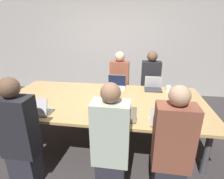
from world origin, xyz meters
TOP-DOWN VIEW (x-y plane):
  - ground_plane at (0.00, 0.00)m, footprint 24.00×24.00m
  - curtain_wall at (0.00, 2.32)m, footprint 12.00×0.06m
  - conference_table at (0.00, 0.00)m, footprint 3.34×1.61m
  - laptop_near_right at (0.89, -0.66)m, footprint 0.32×0.24m
  - person_near_right at (0.95, -1.04)m, footprint 0.40×0.24m
  - laptop_far_center at (0.16, 0.63)m, footprint 0.35×0.24m
  - person_far_center at (0.17, 0.99)m, footprint 0.40×0.24m
  - laptop_near_left at (-0.78, -0.62)m, footprint 0.32×0.25m
  - person_near_left at (-0.76, -1.09)m, footprint 0.40×0.24m
  - laptop_near_midright at (0.39, -0.62)m, footprint 0.35×0.22m
  - person_near_midright at (0.30, -1.06)m, footprint 0.40×0.24m
  - cup_near_midright at (0.15, -0.62)m, footprint 0.07×0.07m
  - laptop_far_right at (0.86, 0.62)m, footprint 0.33×0.26m
  - person_far_right at (0.84, 1.09)m, footprint 0.40×0.24m
  - cup_far_right at (1.14, 0.57)m, footprint 0.10×0.10m
  - stapler at (0.08, -0.28)m, footprint 0.10×0.15m

SIDE VIEW (x-z plane):
  - ground_plane at x=0.00m, z-range 0.00..0.00m
  - person_near_midright at x=0.30m, z-range -0.02..1.36m
  - person_near_right at x=0.95m, z-range -0.02..1.36m
  - person_far_center at x=0.17m, z-range -0.02..1.36m
  - person_far_right at x=0.84m, z-range -0.02..1.38m
  - conference_table at x=0.00m, z-range 0.32..1.04m
  - person_near_left at x=-0.76m, z-range -0.02..1.38m
  - stapler at x=0.08m, z-range 0.73..0.78m
  - cup_near_midright at x=0.15m, z-range 0.73..0.82m
  - cup_far_right at x=1.14m, z-range 0.73..0.83m
  - laptop_near_midright at x=0.39m, z-range 0.68..0.91m
  - laptop_far_center at x=0.16m, z-range 0.68..0.92m
  - laptop_near_right at x=0.89m, z-range 0.68..0.92m
  - laptop_near_left at x=-0.78m, z-range 0.68..0.93m
  - laptop_far_right at x=0.86m, z-range 0.67..0.93m
  - curtain_wall at x=0.00m, z-range 0.00..2.80m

